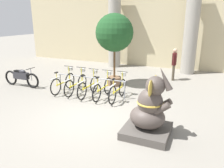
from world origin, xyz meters
TOP-DOWN VIEW (x-y plane):
  - ground_plane at (0.00, 0.00)m, footprint 60.00×60.00m
  - building_facade at (0.00, 8.60)m, footprint 20.00×0.20m
  - column_left at (-2.36, 7.60)m, footprint 1.00×1.00m
  - column_right at (2.36, 7.60)m, footprint 1.00×1.00m
  - bike_rack at (-1.09, 1.95)m, footprint 3.22×0.05m
  - bicycle_0 at (-2.40, 1.84)m, footprint 0.48×1.78m
  - bicycle_1 at (-1.74, 1.86)m, footprint 0.48×1.78m
  - bicycle_2 at (-1.09, 1.80)m, footprint 0.48×1.78m
  - bicycle_3 at (-0.43, 1.82)m, footprint 0.48×1.78m
  - bicycle_4 at (0.22, 1.85)m, footprint 0.48×1.78m
  - elephant_statue at (2.06, -0.39)m, footprint 1.27×1.27m
  - motorcycle at (-4.67, 1.64)m, footprint 2.08×0.55m
  - person_pedestrian at (1.83, 5.67)m, footprint 0.22×0.47m
  - potted_tree at (-0.68, 3.61)m, footprint 1.75×1.75m

SIDE VIEW (x-z plane):
  - ground_plane at x=0.00m, z-range 0.00..0.00m
  - bicycle_0 at x=-2.40m, z-range -0.11..0.96m
  - bicycle_1 at x=-1.74m, z-range -0.11..0.96m
  - bicycle_2 at x=-1.09m, z-range -0.11..0.96m
  - bicycle_3 at x=-0.43m, z-range -0.11..0.96m
  - bicycle_4 at x=0.22m, z-range -0.11..0.96m
  - motorcycle at x=-4.67m, z-range -0.01..0.95m
  - bike_rack at x=-1.09m, z-range 0.21..0.98m
  - elephant_statue at x=2.06m, z-range -0.33..1.68m
  - person_pedestrian at x=1.83m, z-range 0.17..1.85m
  - potted_tree at x=-0.68m, z-range 0.74..4.14m
  - column_left at x=-2.36m, z-range 0.04..5.20m
  - column_right at x=2.36m, z-range 0.04..5.20m
  - building_facade at x=0.00m, z-range 0.00..6.00m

